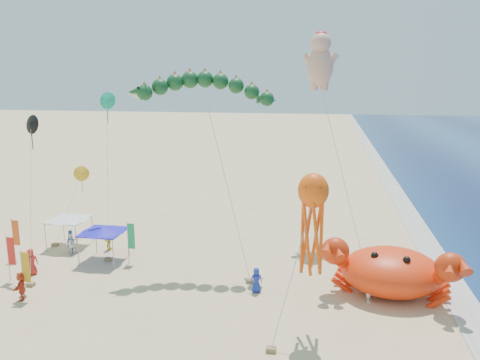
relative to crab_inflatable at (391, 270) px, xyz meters
name	(u,v)px	position (x,y,z in m)	size (l,w,h in m)	color
ground	(265,285)	(-7.86, -0.03, -1.59)	(320.00, 320.00, 0.00)	#D1B784
foam_strip	(460,300)	(4.14, -0.03, -1.58)	(320.00, 320.00, 0.00)	silver
crab_inflatable	(391,270)	(0.00, 0.00, 0.00)	(8.23, 6.25, 3.61)	#F3320C
dragon_kite	(204,93)	(-12.56, 3.01, 10.66)	(9.98, 5.51, 13.35)	#113E1C
cherub_kite	(321,60)	(-4.94, 10.52, 13.08)	(5.03, 8.09, 16.86)	#E2A48A
octopus_kite	(312,216)	(-4.81, -5.16, 4.73)	(2.76, 3.37, 8.55)	#FF550D
canopy_blue	(103,229)	(-20.00, 1.91, 0.85)	(3.19, 3.19, 2.71)	gray
canopy_white	(68,217)	(-24.15, 4.29, 0.85)	(3.10, 3.10, 2.71)	gray
feather_flags	(47,247)	(-22.60, -1.12, 0.42)	(9.21, 6.56, 3.20)	gray
beachgoers	(98,262)	(-19.33, -0.44, -0.72)	(23.18, 10.31, 1.85)	#1D49AC
small_kites	(74,148)	(-22.91, 3.79, 6.50)	(5.58, 11.13, 12.27)	black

